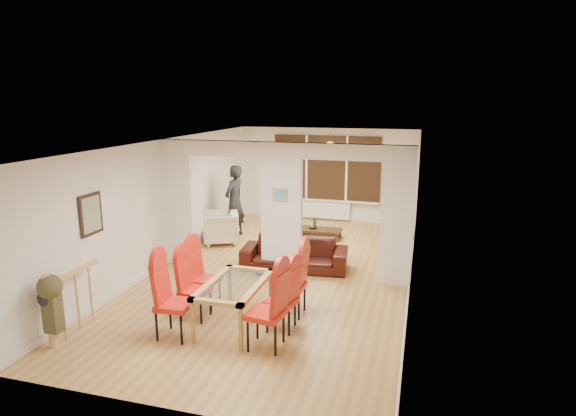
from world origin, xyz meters
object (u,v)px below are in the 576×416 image
at_px(bowl, 313,227).
at_px(dining_chair_ra, 266,308).
at_px(television, 390,227).
at_px(dining_chair_rc, 291,280).
at_px(coffee_table, 320,233).
at_px(dining_table, 235,304).
at_px(dining_chair_rb, 281,297).
at_px(armchair, 221,228).
at_px(sofa, 295,254).
at_px(person, 235,201).
at_px(dining_chair_lc, 205,275).
at_px(bottle, 315,222).
at_px(dining_chair_la, 174,299).
at_px(dining_chair_lb, 195,286).

bearing_deg(bowl, dining_chair_ra, -84.03).
bearing_deg(television, dining_chair_rc, 144.35).
bearing_deg(coffee_table, dining_table, -93.27).
xyz_separation_m(dining_table, dining_chair_ra, (0.67, -0.52, 0.25)).
xyz_separation_m(dining_chair_rb, coffee_table, (-0.44, 4.89, -0.40)).
relative_size(armchair, bowl, 3.79).
distance_m(sofa, person, 2.86).
xyz_separation_m(dining_chair_lc, television, (2.69, 4.85, -0.23)).
bearing_deg(television, armchair, 89.52).
height_order(dining_chair_ra, television, dining_chair_ra).
bearing_deg(sofa, dining_chair_ra, -88.02).
height_order(sofa, bottle, sofa).
xyz_separation_m(dining_chair_la, person, (-1.13, 5.15, 0.31)).
relative_size(bottle, bowl, 1.29).
distance_m(sofa, bowl, 2.26).
relative_size(armchair, coffee_table, 0.80).
relative_size(dining_chair_lb, person, 0.59).
bearing_deg(bowl, bottle, 66.04).
bearing_deg(bowl, dining_chair_lc, -100.80).
height_order(armchair, bottle, armchair).
relative_size(dining_chair_rc, bottle, 4.01).
distance_m(dining_chair_ra, person, 5.68).
distance_m(person, bottle, 2.07).
distance_m(dining_chair_ra, bowl, 5.49).
distance_m(dining_chair_la, dining_chair_rc, 1.85).
bearing_deg(dining_chair_ra, dining_table, 150.80).
distance_m(armchair, coffee_table, 2.46).
bearing_deg(sofa, dining_table, -100.85).
distance_m(dining_chair_la, bottle, 5.64).
height_order(dining_chair_ra, coffee_table, dining_chair_ra).
distance_m(dining_table, dining_chair_ra, 0.88).
bearing_deg(coffee_table, dining_chair_rb, -84.85).
relative_size(dining_chair_lc, armchair, 1.30).
height_order(sofa, armchair, armchair).
xyz_separation_m(dining_table, television, (1.95, 5.38, -0.04)).
xyz_separation_m(dining_chair_lc, dining_chair_ra, (1.41, -1.04, 0.05)).
height_order(dining_chair_lc, dining_chair_rb, dining_chair_lc).
height_order(dining_chair_la, dining_chair_ra, dining_chair_ra).
bearing_deg(television, dining_chair_lb, 132.52).
height_order(dining_chair_ra, sofa, dining_chair_ra).
height_order(dining_chair_la, bottle, dining_chair_la).
bearing_deg(person, sofa, 58.19).
xyz_separation_m(dining_chair_rb, sofa, (-0.49, 2.61, -0.21)).
distance_m(sofa, armchair, 2.50).
distance_m(dining_chair_la, dining_chair_ra, 1.37).
bearing_deg(bottle, coffee_table, -15.10).
relative_size(television, bottle, 3.77).
relative_size(armchair, person, 0.46).
bearing_deg(sofa, armchair, 144.32).
xyz_separation_m(dining_table, dining_chair_rb, (0.72, 0.06, 0.18)).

